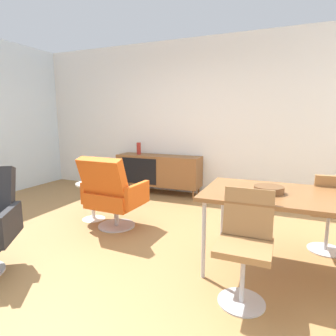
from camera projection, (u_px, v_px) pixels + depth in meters
ground_plane at (114, 247)px, 3.10m from camera, size 8.32×8.32×0.00m
wall_back at (190, 118)px, 5.22m from camera, size 6.80×0.12×2.80m
sideboard at (158, 170)px, 5.31m from camera, size 1.60×0.45×0.72m
vase_cobalt at (139, 148)px, 5.40m from camera, size 0.08×0.08×0.23m
dining_table at (296, 199)px, 2.47m from camera, size 1.60×0.90×0.74m
wooden_bowl_on_table at (269, 189)px, 2.51m from camera, size 0.26×0.26×0.06m
dining_chair_back_right at (331, 210)px, 2.89m from camera, size 0.42×0.44×0.86m
dining_chair_front_left at (245, 242)px, 2.14m from camera, size 0.40×0.43×0.86m
lounge_chair_red at (112, 193)px, 3.57m from camera, size 0.74×0.68×0.95m
side_table_round at (93, 197)px, 3.93m from camera, size 0.44×0.44×0.52m
fruit_bowl at (92, 180)px, 3.89m from camera, size 0.20×0.20×0.11m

